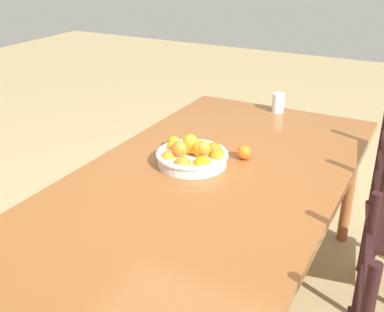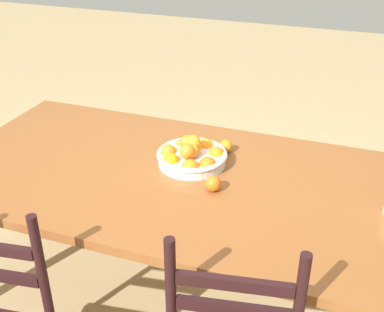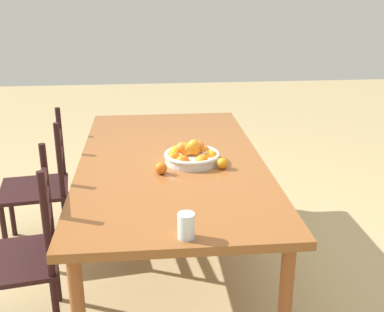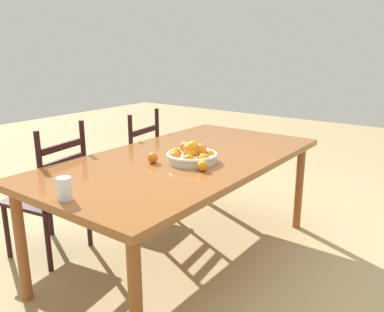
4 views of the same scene
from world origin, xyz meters
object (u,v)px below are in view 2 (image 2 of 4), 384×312
Objects in this scene: fruit_bowl at (192,155)px; orange_loose_1 at (226,146)px; dining_table at (169,185)px; orange_loose_0 at (213,184)px.

fruit_bowl reaches higher than orange_loose_1.
dining_table is 0.26m from orange_loose_0.
orange_loose_0 reaches higher than dining_table.
fruit_bowl is at bearing -48.36° from orange_loose_0.
dining_table is at bearing 56.78° from orange_loose_1.
orange_loose_1 is at bearing -123.22° from dining_table.
fruit_bowl is 4.83× the size of orange_loose_0.
orange_loose_0 reaches higher than orange_loose_1.
dining_table is at bearing 59.04° from fruit_bowl.
orange_loose_0 is 1.07× the size of orange_loose_1.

